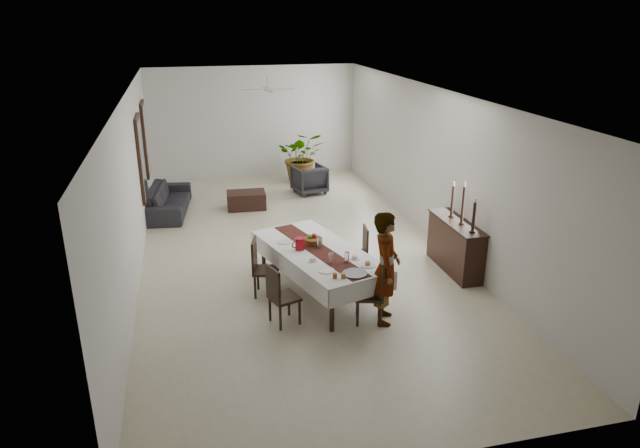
{
  "coord_description": "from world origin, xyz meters",
  "views": [
    {
      "loc": [
        -2.0,
        -10.56,
        4.59
      ],
      "look_at": [
        0.23,
        -1.29,
        1.05
      ],
      "focal_mm": 32.0,
      "sensor_mm": 36.0,
      "label": 1
    }
  ],
  "objects_px": {
    "sideboard_body": "(455,247)",
    "sofa": "(168,200)",
    "red_pitcher": "(300,244)",
    "woman": "(386,268)",
    "dining_table_top": "(318,252)"
  },
  "relations": [
    {
      "from": "sideboard_body",
      "to": "sofa",
      "type": "bearing_deg",
      "value": 138.6
    },
    {
      "from": "dining_table_top",
      "to": "sofa",
      "type": "bearing_deg",
      "value": 100.3
    },
    {
      "from": "dining_table_top",
      "to": "sideboard_body",
      "type": "distance_m",
      "value": 2.76
    },
    {
      "from": "woman",
      "to": "sideboard_body",
      "type": "distance_m",
      "value": 2.48
    },
    {
      "from": "red_pitcher",
      "to": "sideboard_body",
      "type": "distance_m",
      "value": 3.07
    },
    {
      "from": "red_pitcher",
      "to": "woman",
      "type": "relative_size",
      "value": 0.12
    },
    {
      "from": "woman",
      "to": "sofa",
      "type": "relative_size",
      "value": 0.82
    },
    {
      "from": "sideboard_body",
      "to": "sofa",
      "type": "xyz_separation_m",
      "value": [
        -5.28,
        4.66,
        -0.15
      ]
    },
    {
      "from": "red_pitcher",
      "to": "sofa",
      "type": "xyz_separation_m",
      "value": [
        -2.26,
        4.91,
        -0.6
      ]
    },
    {
      "from": "woman",
      "to": "sideboard_body",
      "type": "relative_size",
      "value": 1.16
    },
    {
      "from": "red_pitcher",
      "to": "woman",
      "type": "height_order",
      "value": "woman"
    },
    {
      "from": "dining_table_top",
      "to": "woman",
      "type": "relative_size",
      "value": 1.41
    },
    {
      "from": "sideboard_body",
      "to": "red_pitcher",
      "type": "bearing_deg",
      "value": -175.25
    },
    {
      "from": "woman",
      "to": "sofa",
      "type": "height_order",
      "value": "woman"
    },
    {
      "from": "red_pitcher",
      "to": "sideboard_body",
      "type": "xyz_separation_m",
      "value": [
        3.02,
        0.25,
        -0.45
      ]
    }
  ]
}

